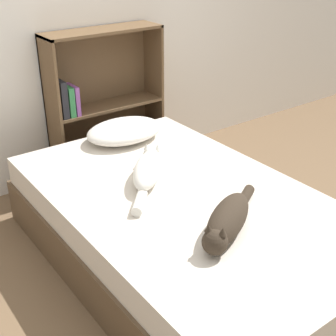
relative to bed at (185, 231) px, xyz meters
name	(u,v)px	position (x,y,z in m)	size (l,w,h in m)	color
ground_plane	(184,262)	(0.00, 0.00, -0.22)	(8.00, 8.00, 0.00)	brown
wall_back	(58,7)	(0.00, 1.41, 1.03)	(8.00, 0.06, 2.50)	white
bed	(185,231)	(0.00, 0.00, 0.00)	(1.26, 2.09, 0.45)	brown
pillow	(124,131)	(0.13, 0.83, 0.29)	(0.53, 0.38, 0.13)	white
cat_light	(148,169)	(-0.06, 0.27, 0.29)	(0.48, 0.51, 0.14)	white
cat_dark	(227,221)	(-0.06, -0.39, 0.30)	(0.58, 0.39, 0.15)	#33281E
bookshelf	(100,103)	(0.21, 1.28, 0.34)	(0.86, 0.26, 1.10)	brown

